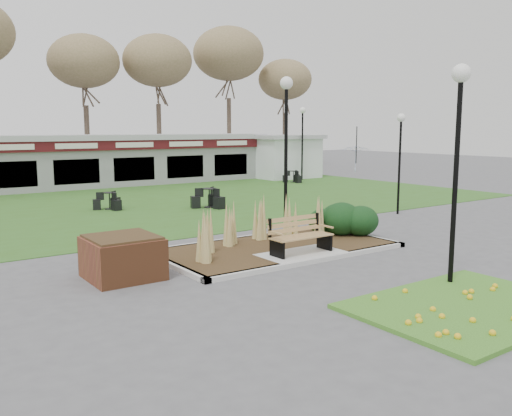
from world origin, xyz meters
TOP-DOWN VIEW (x-y plane):
  - ground at (0.00, 0.00)m, footprint 100.00×100.00m
  - lawn at (0.00, 12.00)m, footprint 34.00×16.00m
  - flower_bed at (0.00, -4.60)m, footprint 4.20×3.00m
  - planting_bed at (1.27, 1.35)m, footprint 6.75×3.40m
  - park_bench at (0.00, 0.25)m, footprint 1.70×0.66m
  - brick_planter at (-4.40, 1.00)m, footprint 1.50×1.50m
  - food_pavilion at (0.00, 19.96)m, footprint 24.60×3.40m
  - service_hut at (13.50, 18.00)m, footprint 4.40×3.40m
  - tree_backdrop at (0.00, 28.00)m, footprint 47.24×5.24m
  - lamp_post_near_left at (1.01, -3.50)m, footprint 0.38×0.38m
  - lamp_post_near_right at (7.62, 3.51)m, footprint 0.32×0.32m
  - lamp_post_mid_right at (2.00, 3.35)m, footprint 0.40×0.40m
  - lamp_post_far_right at (13.43, 16.15)m, footprint 0.38×0.38m
  - bistro_set_a at (-1.04, 10.97)m, footprint 1.26×1.22m
  - bistro_set_c at (2.50, 9.05)m, footprint 1.46×1.43m
  - bistro_set_d at (12.00, 15.24)m, footprint 1.29×1.16m
  - patio_umbrella at (15.01, 13.00)m, footprint 1.98×2.02m

SIDE VIEW (x-z plane):
  - ground at x=0.00m, z-range 0.00..0.00m
  - lawn at x=0.00m, z-range 0.00..0.02m
  - flower_bed at x=0.00m, z-range -0.01..0.15m
  - bistro_set_a at x=-1.04m, z-range -0.09..0.59m
  - bistro_set_d at x=12.00m, z-range -0.09..0.59m
  - bistro_set_c at x=2.50m, z-range -0.11..0.68m
  - planting_bed at x=1.27m, z-range -0.27..1.00m
  - brick_planter at x=-4.40m, z-range 0.00..0.95m
  - park_bench at x=0.00m, z-range 0.12..1.05m
  - patio_umbrella at x=15.01m, z-range 0.30..2.56m
  - service_hut at x=13.50m, z-range 0.04..2.86m
  - food_pavilion at x=0.00m, z-range 0.03..2.93m
  - lamp_post_near_right at x=7.62m, z-range 0.87..4.69m
  - lamp_post_near_left at x=1.01m, z-range 1.04..5.58m
  - lamp_post_far_right at x=13.43m, z-range 1.04..5.60m
  - lamp_post_mid_right at x=2.00m, z-range 1.11..5.97m
  - tree_backdrop at x=0.00m, z-range 3.18..13.54m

